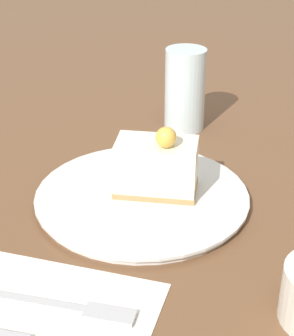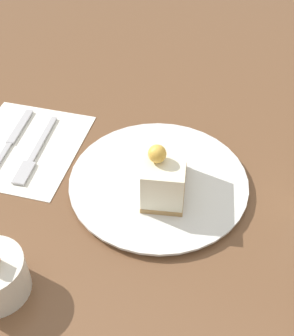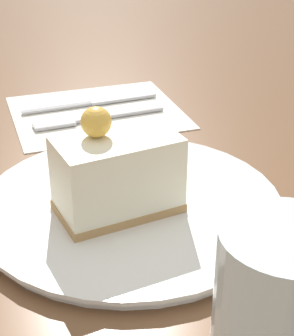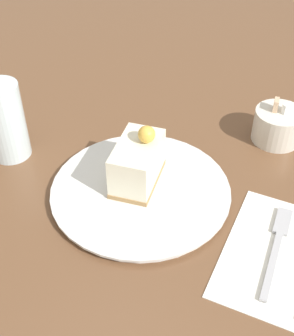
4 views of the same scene
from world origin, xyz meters
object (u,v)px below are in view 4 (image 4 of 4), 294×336
fork (277,243)px  drinking_glass (5,121)px  cake_slice (138,162)px  sugar_bowl (278,126)px  plate (141,191)px

fork → drinking_glass: 0.48m
cake_slice → sugar_bowl: size_ratio=1.39×
fork → sugar_bowl: size_ratio=1.98×
plate → drinking_glass: 0.26m
plate → cake_slice: (-0.02, 0.01, 0.04)m
plate → cake_slice: 0.05m
sugar_bowl → drinking_glass: 0.48m
sugar_bowl → drinking_glass: bearing=-141.4°
plate → sugar_bowl: (0.12, 0.26, 0.02)m
drinking_glass → cake_slice: bearing=12.8°
fork → drinking_glass: (-0.47, -0.06, 0.06)m
plate → fork: size_ratio=1.64×
plate → cake_slice: cake_slice is taller
plate → fork: (0.22, 0.02, -0.00)m
plate → fork: 0.22m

